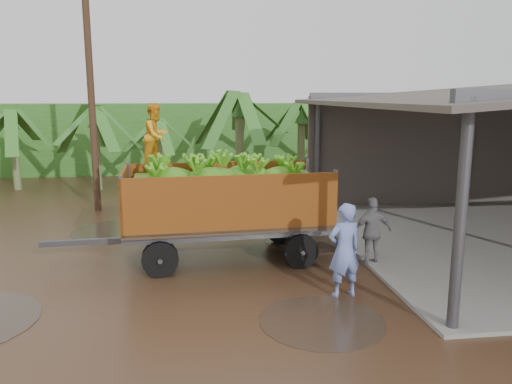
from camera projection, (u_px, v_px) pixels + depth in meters
ground at (155, 271)px, 11.55m from camera, size 100.00×100.00×0.00m
hedge_north at (135, 138)px, 26.52m from camera, size 22.00×3.00×3.60m
banana_trailer at (225, 200)px, 12.25m from camera, size 6.90×2.65×3.83m
man_blue at (344, 250)px, 9.96m from camera, size 0.79×0.60×1.94m
man_grey at (372, 232)px, 11.82m from camera, size 1.01×0.51×1.66m
utility_pole at (91, 90)px, 16.90m from camera, size 1.20×0.24×8.28m
banana_plants at (26, 158)px, 17.11m from camera, size 25.16×19.46×4.36m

